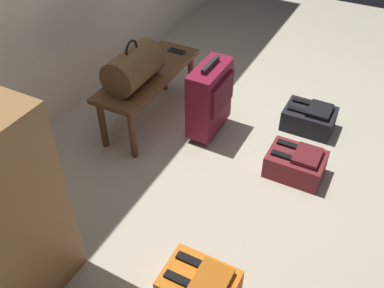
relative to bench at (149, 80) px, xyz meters
name	(u,v)px	position (x,y,z in m)	size (l,w,h in m)	color
ground_plane	(250,160)	(-0.10, -0.89, -0.36)	(6.60, 6.60, 0.00)	#B2A893
bench	(149,80)	(0.00, 0.00, 0.00)	(1.00, 0.36, 0.43)	brown
duffel_bag_brown	(133,67)	(-0.18, 0.00, 0.20)	(0.44, 0.26, 0.34)	brown
cell_phone	(177,51)	(0.38, -0.03, 0.07)	(0.07, 0.14, 0.01)	#191E4C
suitcase_upright_burgundy	(210,98)	(0.07, -0.48, -0.05)	(0.42, 0.21, 0.60)	maroon
backpack_maroon	(296,163)	(-0.08, -1.22, -0.27)	(0.28, 0.38, 0.21)	maroon
backpack_dark	(309,118)	(0.47, -1.16, -0.27)	(0.28, 0.38, 0.21)	black
backpack_orange	(200,286)	(-1.22, -1.05, -0.27)	(0.28, 0.38, 0.21)	orange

